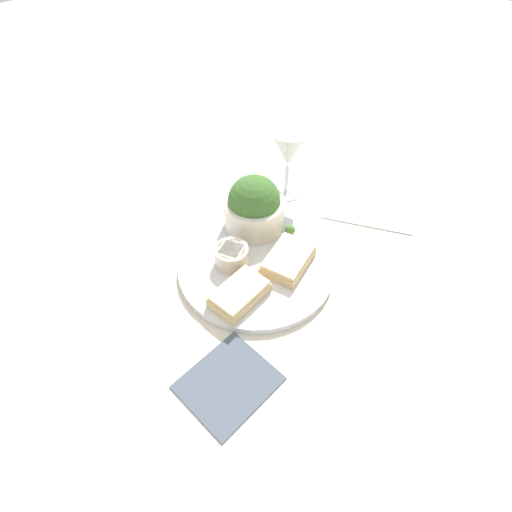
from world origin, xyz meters
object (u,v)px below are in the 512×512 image
Objects in this scene: wine_glass at (288,151)px; napkin at (228,382)px; salad_bowl at (254,207)px; sauce_ramekin at (232,255)px; fork at (366,224)px; cheese_toast_far at (239,294)px; cheese_toast_near at (288,259)px.

napkin is (-0.39, -0.26, -0.10)m from wine_glass.
sauce_ramekin is (-0.10, -0.05, -0.03)m from salad_bowl.
salad_bowl is at bearing 140.51° from fork.
cheese_toast_near is at bearing -1.01° from cheese_toast_far.
sauce_ramekin is at bearing -159.06° from wine_glass.
cheese_toast_near reaches higher than fork.
wine_glass is (0.16, 0.16, 0.08)m from cheese_toast_near.
sauce_ramekin is 0.23m from napkin.
salad_bowl reaches higher than cheese_toast_far.
cheese_toast_near is 0.87× the size of napkin.
sauce_ramekin is at bearing 160.29° from fork.
salad_bowl is at bearing 40.64° from napkin.
cheese_toast_far is at bearing -121.58° from sauce_ramekin.
cheese_toast_far is 0.63× the size of fork.
cheese_toast_near is 0.21m from fork.
cheese_toast_near is 1.13× the size of cheese_toast_far.
napkin is at bearing -139.36° from salad_bowl.
wine_glass reaches higher than cheese_toast_near.
wine_glass reaches higher than salad_bowl.
salad_bowl is 0.34m from napkin.
cheese_toast_far is at bearing 174.84° from fork.
salad_bowl reaches higher than sauce_ramekin.
sauce_ramekin is at bearing 58.42° from cheese_toast_far.
fork is at bearing -7.51° from cheese_toast_near.
fork is at bearing -39.49° from salad_bowl.
sauce_ramekin is at bearing 135.26° from cheese_toast_near.
salad_bowl is at bearing 39.52° from cheese_toast_far.
wine_glass reaches higher than sauce_ramekin.
wine_glass is at bearing 45.13° from cheese_toast_near.
cheese_toast_far is 0.15m from napkin.
fork is at bearing -77.24° from wine_glass.
wine_glass is at bearing 102.76° from fork.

